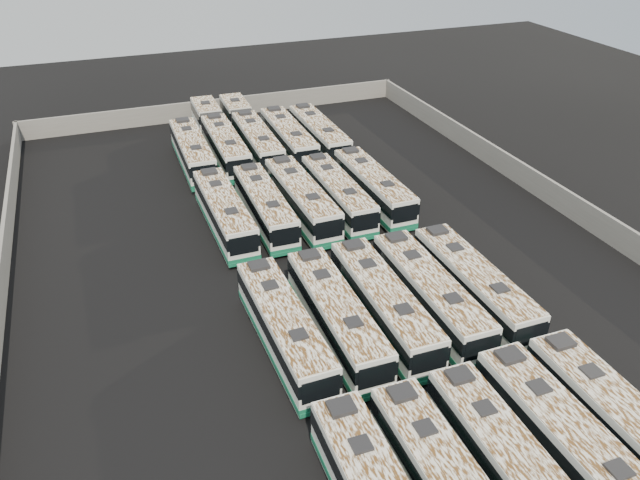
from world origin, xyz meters
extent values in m
plane|color=black|center=(0.00, 0.00, 0.00)|extent=(140.00, 140.00, 0.00)
cube|color=slate|center=(0.00, 36.30, 1.10)|extent=(45.20, 0.30, 2.20)
cube|color=slate|center=(22.30, 0.00, 1.10)|extent=(0.30, 73.20, 2.20)
cube|color=black|center=(-5.64, -18.18, 3.20)|extent=(0.96, 0.96, 0.14)
cube|color=black|center=(-5.61, -15.80, 3.25)|extent=(1.31, 1.11, 0.26)
cylinder|color=black|center=(-6.69, -16.97, 0.50)|extent=(0.29, 1.00, 0.99)
cylinder|color=black|center=(-4.56, -17.00, 0.50)|extent=(0.29, 1.00, 0.99)
cube|color=silver|center=(-2.44, -20.91, 3.08)|extent=(2.41, 11.56, 0.07)
cube|color=black|center=(-2.44, -18.32, 3.18)|extent=(0.93, 0.93, 0.14)
cube|color=black|center=(-2.44, -15.96, 3.22)|extent=(1.28, 1.08, 0.26)
cylinder|color=black|center=(-3.49, -17.14, 0.49)|extent=(0.28, 0.98, 0.98)
cylinder|color=black|center=(-1.39, -17.14, 0.49)|extent=(0.28, 0.98, 0.98)
cube|color=silver|center=(0.86, -20.79, 1.68)|extent=(2.59, 11.74, 2.68)
cube|color=black|center=(0.86, -20.79, 2.13)|extent=(2.65, 11.80, 0.90)
cube|color=silver|center=(0.86, -20.79, 3.05)|extent=(2.54, 11.51, 0.07)
cube|color=black|center=(0.89, -18.21, 3.15)|extent=(0.94, 0.94, 0.14)
cube|color=black|center=(0.92, -15.87, 3.20)|extent=(1.28, 1.09, 0.25)
cylinder|color=black|center=(-0.14, -17.03, 0.49)|extent=(0.29, 0.98, 0.98)
cylinder|color=black|center=(1.95, -17.06, 0.49)|extent=(0.29, 0.98, 0.98)
cube|color=silver|center=(4.17, -20.76, 1.76)|extent=(2.63, 12.24, 2.80)
cube|color=#136344|center=(4.17, -20.76, 0.73)|extent=(2.68, 12.29, 0.43)
cube|color=black|center=(4.17, -20.76, 2.22)|extent=(2.69, 12.30, 0.94)
cube|color=silver|center=(4.17, -20.76, 3.19)|extent=(2.58, 11.99, 0.07)
cube|color=black|center=(4.19, -23.45, 3.29)|extent=(0.97, 0.97, 0.14)
cube|color=black|center=(4.15, -18.07, 3.29)|extent=(0.97, 0.97, 0.14)
cube|color=black|center=(4.14, -15.62, 3.34)|extent=(1.33, 1.13, 0.26)
cylinder|color=black|center=(3.06, -16.85, 0.51)|extent=(0.29, 1.02, 1.02)
cylinder|color=black|center=(5.23, -16.84, 0.51)|extent=(0.29, 1.02, 1.02)
cube|color=silver|center=(7.44, -20.72, 1.74)|extent=(2.56, 12.12, 2.78)
cube|color=#136344|center=(7.44, -20.72, 0.73)|extent=(2.61, 12.17, 0.42)
cube|color=black|center=(7.44, -20.72, 2.20)|extent=(2.62, 12.18, 0.93)
cube|color=silver|center=(7.44, -20.72, 3.16)|extent=(2.51, 11.88, 0.07)
cube|color=black|center=(7.45, -18.05, 3.26)|extent=(0.96, 0.96, 0.14)
cube|color=black|center=(7.46, -15.63, 3.31)|extent=(1.32, 1.11, 0.26)
cylinder|color=black|center=(6.37, -16.84, 0.50)|extent=(0.29, 1.01, 1.01)
cylinder|color=black|center=(8.53, -16.85, 0.50)|extent=(0.29, 1.01, 1.01)
cube|color=silver|center=(-5.79, -7.22, 1.71)|extent=(2.71, 11.91, 2.72)
cube|color=#136344|center=(-5.79, -7.22, 0.71)|extent=(2.76, 11.96, 0.42)
cube|color=black|center=(-5.79, -7.22, 2.16)|extent=(2.77, 11.97, 0.91)
cube|color=black|center=(-5.67, -13.17, 2.03)|extent=(2.18, 0.10, 1.43)
cube|color=#136344|center=(-5.67, -13.17, 0.51)|extent=(2.47, 0.15, 0.28)
cube|color=silver|center=(-5.79, -7.22, 3.09)|extent=(2.65, 11.67, 0.07)
cube|color=black|center=(-5.74, -9.83, 3.19)|extent=(0.96, 0.96, 0.14)
cube|color=black|center=(-5.84, -4.61, 3.19)|extent=(0.96, 0.96, 0.14)
cube|color=black|center=(-5.89, -2.24, 3.24)|extent=(1.31, 1.11, 0.26)
cylinder|color=black|center=(-6.77, -11.04, 0.49)|extent=(0.30, 0.99, 0.99)
cylinder|color=black|center=(-4.66, -10.99, 0.49)|extent=(0.30, 0.99, 0.99)
cylinder|color=black|center=(-6.92, -3.44, 0.49)|extent=(0.30, 0.99, 0.99)
cylinder|color=black|center=(-4.81, -3.40, 0.49)|extent=(0.30, 0.99, 0.99)
cube|color=silver|center=(-2.41, -7.28, 1.72)|extent=(2.64, 12.01, 2.75)
cube|color=#136344|center=(-2.41, -7.28, 0.72)|extent=(2.69, 12.06, 0.42)
cube|color=black|center=(-2.41, -7.28, 2.18)|extent=(2.70, 12.07, 0.92)
cube|color=black|center=(-2.48, -13.29, 2.05)|extent=(2.20, 0.09, 1.45)
cube|color=#136344|center=(-2.48, -13.29, 0.52)|extent=(2.50, 0.13, 0.28)
cube|color=silver|center=(-2.41, -7.28, 3.12)|extent=(2.59, 11.77, 0.07)
cube|color=black|center=(-2.44, -9.91, 3.22)|extent=(0.96, 0.96, 0.14)
cube|color=black|center=(-2.38, -4.64, 3.22)|extent=(0.96, 0.96, 0.14)
cube|color=black|center=(-2.35, -2.25, 3.27)|extent=(1.31, 1.11, 0.26)
cylinder|color=black|center=(-3.52, -11.10, 0.50)|extent=(0.29, 1.00, 1.00)
cylinder|color=black|center=(-1.39, -11.12, 0.50)|extent=(0.29, 1.00, 1.00)
cylinder|color=black|center=(-3.43, -3.43, 0.50)|extent=(0.29, 1.00, 1.00)
cylinder|color=black|center=(-1.29, -3.46, 0.50)|extent=(0.29, 1.00, 1.00)
cube|color=silver|center=(0.85, -7.21, 1.74)|extent=(2.69, 12.11, 2.77)
cube|color=#136344|center=(0.85, -7.21, 0.72)|extent=(2.74, 12.17, 0.42)
cube|color=black|center=(0.85, -7.21, 2.19)|extent=(2.75, 12.18, 0.93)
cube|color=black|center=(0.77, -13.27, 2.06)|extent=(2.22, 0.09, 1.46)
cube|color=#136344|center=(0.77, -13.27, 0.52)|extent=(2.52, 0.14, 0.28)
cube|color=silver|center=(0.85, -7.21, 3.15)|extent=(2.64, 11.87, 0.07)
cube|color=black|center=(0.82, -9.86, 3.25)|extent=(0.97, 0.97, 0.14)
cube|color=black|center=(0.89, -4.55, 3.25)|extent=(0.97, 0.97, 0.14)
cube|color=black|center=(0.93, -2.13, 3.30)|extent=(1.32, 1.13, 0.26)
cylinder|color=black|center=(-0.28, -11.06, 0.50)|extent=(0.30, 1.01, 1.01)
cylinder|color=black|center=(1.88, -11.09, 0.50)|extent=(0.30, 1.01, 1.01)
cylinder|color=black|center=(-0.17, -3.33, 0.50)|extent=(0.30, 1.01, 1.01)
cylinder|color=black|center=(1.99, -3.36, 0.50)|extent=(0.30, 1.01, 1.01)
cube|color=silver|center=(4.13, -7.29, 1.74)|extent=(2.62, 12.11, 2.77)
cube|color=#136344|center=(4.13, -7.29, 0.73)|extent=(2.67, 12.17, 0.42)
cube|color=black|center=(4.13, -7.29, 2.20)|extent=(2.68, 12.18, 0.93)
cube|color=black|center=(4.08, -13.36, 2.07)|extent=(2.22, 0.08, 1.46)
cube|color=#136344|center=(4.08, -13.36, 0.52)|extent=(2.52, 0.12, 0.28)
cube|color=silver|center=(4.13, -7.29, 3.15)|extent=(2.57, 11.87, 0.07)
cube|color=black|center=(4.11, -9.95, 3.26)|extent=(0.97, 0.97, 0.14)
cube|color=black|center=(4.16, -4.63, 3.26)|extent=(0.97, 0.97, 0.14)
cube|color=black|center=(4.18, -2.21, 3.31)|extent=(1.32, 1.12, 0.26)
cylinder|color=black|center=(3.02, -11.15, 0.50)|extent=(0.29, 1.01, 1.01)
cylinder|color=black|center=(5.18, -11.17, 0.50)|extent=(0.29, 1.01, 1.01)
cylinder|color=black|center=(3.09, -3.41, 0.50)|extent=(0.29, 1.01, 1.01)
cylinder|color=black|center=(5.25, -3.43, 0.50)|extent=(0.29, 1.01, 1.01)
cube|color=silver|center=(7.42, -7.37, 1.72)|extent=(2.52, 11.95, 2.74)
cube|color=#136344|center=(7.42, -7.37, 0.72)|extent=(2.57, 12.00, 0.42)
cube|color=black|center=(7.42, -7.37, 2.17)|extent=(2.58, 12.01, 0.92)
cube|color=black|center=(7.44, -13.36, 2.04)|extent=(2.19, 0.07, 1.44)
cube|color=#136344|center=(7.44, -13.36, 0.52)|extent=(2.49, 0.11, 0.28)
cube|color=silver|center=(7.42, -7.37, 3.12)|extent=(2.47, 11.72, 0.07)
cube|color=black|center=(7.43, -10.00, 3.22)|extent=(0.95, 0.95, 0.14)
cube|color=black|center=(7.42, -4.74, 3.22)|extent=(0.95, 0.95, 0.14)
cube|color=black|center=(7.41, -2.35, 3.27)|extent=(1.30, 1.10, 0.26)
cylinder|color=black|center=(6.37, -11.20, 0.50)|extent=(0.28, 1.00, 1.00)
cylinder|color=black|center=(8.50, -11.19, 0.50)|extent=(0.28, 1.00, 1.00)
cylinder|color=black|center=(6.35, -3.55, 0.50)|extent=(0.28, 1.00, 1.00)
cylinder|color=black|center=(8.48, -3.54, 0.50)|extent=(0.28, 1.00, 1.00)
cube|color=silver|center=(-5.77, 8.56, 1.71)|extent=(2.60, 11.94, 2.73)
cube|color=#136344|center=(-5.77, 8.56, 0.71)|extent=(2.65, 11.99, 0.42)
cube|color=black|center=(-5.77, 8.56, 2.16)|extent=(2.66, 12.00, 0.91)
cube|color=black|center=(-5.71, 2.58, 2.04)|extent=(2.18, 0.08, 1.44)
cube|color=#136344|center=(-5.71, 2.58, 0.52)|extent=(2.48, 0.12, 0.28)
cube|color=silver|center=(-5.77, 8.56, 3.11)|extent=(2.55, 11.70, 0.07)
cube|color=black|center=(-5.74, 5.94, 3.21)|extent=(0.95, 0.95, 0.14)
cube|color=black|center=(-5.80, 11.18, 3.21)|extent=(0.95, 0.95, 0.14)
cube|color=black|center=(-5.82, 13.56, 3.26)|extent=(1.30, 1.10, 0.26)
cylinder|color=black|center=(-6.80, 4.74, 0.50)|extent=(0.29, 1.00, 0.99)
cylinder|color=black|center=(-4.67, 4.76, 0.50)|extent=(0.29, 1.00, 0.99)
cylinder|color=black|center=(-6.87, 12.36, 0.50)|extent=(0.29, 1.00, 0.99)
cylinder|color=black|center=(-4.75, 12.38, 0.50)|extent=(0.29, 1.00, 0.99)
cube|color=silver|center=(-2.36, 8.60, 1.68)|extent=(2.59, 11.69, 2.67)
cube|color=#136344|center=(-2.36, 8.60, 0.70)|extent=(2.64, 11.74, 0.41)
cube|color=black|center=(-2.36, 8.60, 2.12)|extent=(2.65, 11.75, 0.89)
cube|color=black|center=(-2.44, 2.75, 1.99)|extent=(2.14, 0.09, 1.41)
cube|color=#136344|center=(-2.44, 2.75, 0.51)|extent=(2.43, 0.13, 0.27)
cube|color=silver|center=(-2.36, 8.60, 3.04)|extent=(2.54, 11.46, 0.07)
cube|color=black|center=(-2.40, 6.04, 3.14)|extent=(0.94, 0.94, 0.14)
cube|color=black|center=(-2.33, 11.16, 3.14)|extent=(0.94, 0.94, 0.14)
cube|color=black|center=(-2.29, 13.50, 3.19)|extent=(1.28, 1.09, 0.25)
cylinder|color=black|center=(-3.45, 4.88, 0.49)|extent=(0.29, 0.98, 0.97)
cylinder|color=black|center=(-1.38, 4.86, 0.49)|extent=(0.29, 0.98, 0.97)
cylinder|color=black|center=(-3.35, 12.35, 0.49)|extent=(0.29, 0.98, 0.97)
cylinder|color=black|center=(-1.27, 12.32, 0.49)|extent=(0.29, 0.98, 0.97)
cube|color=silver|center=(0.84, 8.58, 1.75)|extent=(2.71, 12.22, 2.79)
cube|color=#136344|center=(0.84, 8.58, 0.73)|extent=(2.76, 12.27, 0.43)
cube|color=black|center=(0.84, 8.58, 2.21)|extent=(2.77, 12.28, 0.93)
cube|color=black|center=(0.93, 2.47, 2.08)|extent=(2.23, 0.09, 1.47)
cube|color=#136344|center=(0.93, 2.47, 0.53)|extent=(2.54, 0.14, 0.28)
cube|color=silver|center=(0.84, 8.58, 3.18)|extent=(2.66, 11.97, 0.07)
cube|color=black|center=(0.88, 5.90, 3.28)|extent=(0.98, 0.98, 0.14)
cube|color=black|center=(0.81, 11.26, 3.28)|extent=(0.98, 0.98, 0.14)
cube|color=black|center=(0.77, 13.70, 3.33)|extent=(1.34, 1.14, 0.26)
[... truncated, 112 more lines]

